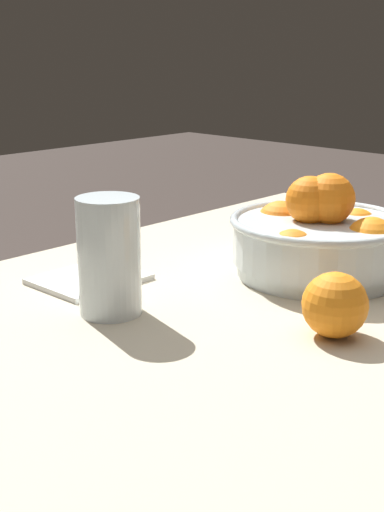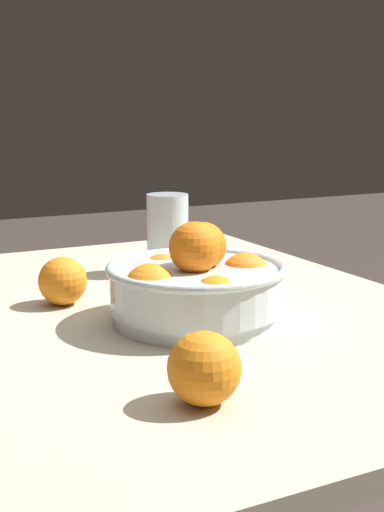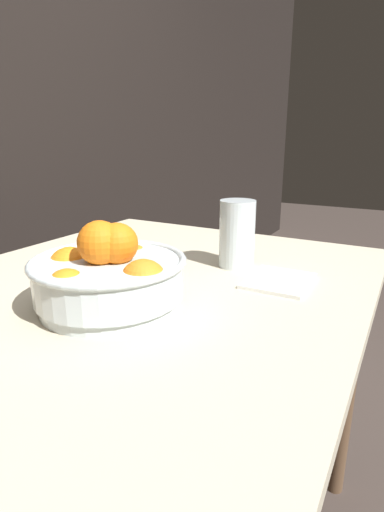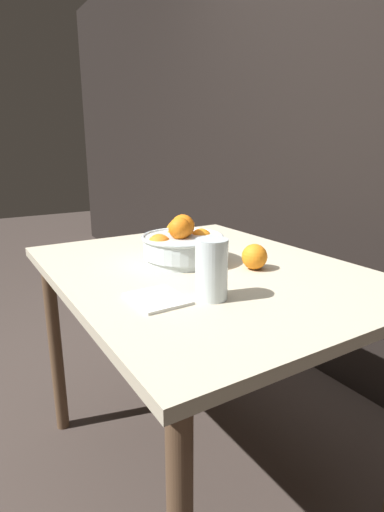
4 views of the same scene
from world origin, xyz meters
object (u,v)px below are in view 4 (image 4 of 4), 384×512
(orange_loose_front, at_px, (177,231))
(juice_glass, at_px, (212,273))
(orange_loose_near_bowl, at_px, (254,257))
(fruit_bowl, at_px, (182,245))

(orange_loose_front, bearing_deg, juice_glass, -21.61)
(juice_glass, distance_m, orange_loose_near_bowl, 0.29)
(juice_glass, height_order, orange_loose_front, juice_glass)
(orange_loose_near_bowl, distance_m, orange_loose_front, 0.46)
(orange_loose_front, bearing_deg, orange_loose_near_bowl, 2.29)
(fruit_bowl, distance_m, juice_glass, 0.34)
(fruit_bowl, relative_size, orange_loose_near_bowl, 3.39)
(orange_loose_near_bowl, bearing_deg, fruit_bowl, -141.70)
(orange_loose_near_bowl, xyz_separation_m, orange_loose_front, (-0.46, -0.02, 0.00))
(juice_glass, relative_size, orange_loose_near_bowl, 1.93)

